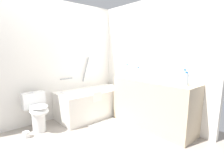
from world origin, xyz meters
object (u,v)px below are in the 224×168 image
at_px(toilet, 37,111).
at_px(drinking_glass_0, 165,80).
at_px(sink_basin, 155,79).
at_px(drinking_glass_1, 130,74).
at_px(water_bottle_0, 127,70).
at_px(water_bottle_1, 184,77).
at_px(bathtub, 91,102).
at_px(water_bottle_3, 138,73).
at_px(sink_faucet, 161,78).
at_px(toilet_paper_roll, 26,135).
at_px(water_bottle_2, 186,79).
at_px(drinking_glass_2, 132,75).
at_px(bath_mat, 106,124).
at_px(drinking_glass_3, 177,81).

relative_size(toilet, drinking_glass_0, 8.24).
bearing_deg(sink_basin, drinking_glass_1, 88.42).
bearing_deg(water_bottle_0, water_bottle_1, -88.80).
relative_size(bathtub, water_bottle_3, 6.33).
relative_size(bathtub, sink_faucet, 9.57).
height_order(drinking_glass_0, toilet_paper_roll, drinking_glass_0).
height_order(sink_faucet, drinking_glass_1, drinking_glass_1).
distance_m(bathtub, toilet_paper_roll, 1.42).
bearing_deg(toilet_paper_roll, water_bottle_2, -42.75).
height_order(sink_faucet, water_bottle_3, water_bottle_3).
bearing_deg(toilet, drinking_glass_1, 67.05).
bearing_deg(drinking_glass_2, sink_faucet, -68.53).
xyz_separation_m(sink_basin, drinking_glass_0, (-0.02, -0.22, 0.01)).
bearing_deg(bathtub, sink_basin, -66.46).
bearing_deg(bathtub, sink_faucet, -59.32).
distance_m(sink_basin, water_bottle_0, 0.72).
distance_m(drinking_glass_2, bath_mat, 1.12).
distance_m(drinking_glass_2, drinking_glass_3, 0.98).
xyz_separation_m(sink_faucet, water_bottle_2, (-0.24, -0.59, 0.07)).
xyz_separation_m(sink_basin, drinking_glass_2, (-0.01, 0.54, 0.02)).
distance_m(sink_basin, drinking_glass_0, 0.22).
xyz_separation_m(toilet, sink_faucet, (1.88, -1.29, 0.55)).
xyz_separation_m(water_bottle_1, drinking_glass_1, (-0.02, 1.15, -0.07)).
xyz_separation_m(water_bottle_2, water_bottle_3, (0.01, 0.96, 0.01)).
bearing_deg(toilet_paper_roll, bathtub, 4.00).
bearing_deg(drinking_glass_0, water_bottle_0, 87.62).
bearing_deg(toilet, toilet_paper_roll, -63.84).
xyz_separation_m(sink_basin, water_bottle_3, (-0.04, 0.37, 0.08)).
height_order(water_bottle_1, bath_mat, water_bottle_1).
xyz_separation_m(water_bottle_2, drinking_glass_0, (0.02, 0.37, -0.06)).
relative_size(toilet, water_bottle_2, 3.18).
xyz_separation_m(sink_basin, water_bottle_2, (-0.05, -0.59, 0.07)).
relative_size(water_bottle_1, toilet_paper_roll, 2.24).
relative_size(water_bottle_0, water_bottle_1, 1.03).
distance_m(water_bottle_0, drinking_glass_1, 0.11).
xyz_separation_m(water_bottle_1, water_bottle_2, (-0.09, -0.08, -0.01)).
bearing_deg(drinking_glass_0, water_bottle_2, -93.66).
bearing_deg(drinking_glass_2, water_bottle_2, -91.64).
height_order(drinking_glass_2, toilet_paper_roll, drinking_glass_2).
xyz_separation_m(drinking_glass_2, bath_mat, (-0.59, 0.12, -0.94)).
bearing_deg(toilet_paper_roll, water_bottle_0, -12.62).
bearing_deg(water_bottle_1, bathtub, 108.40).
bearing_deg(water_bottle_0, sink_basin, -91.27).
height_order(sink_faucet, drinking_glass_2, drinking_glass_2).
relative_size(water_bottle_0, drinking_glass_2, 2.66).
bearing_deg(drinking_glass_3, drinking_glass_2, 88.26).
height_order(water_bottle_0, water_bottle_1, water_bottle_0).
xyz_separation_m(water_bottle_1, water_bottle_3, (-0.08, 0.88, -0.01)).
bearing_deg(bath_mat, drinking_glass_2, -11.38).
height_order(bathtub, drinking_glass_3, bathtub).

